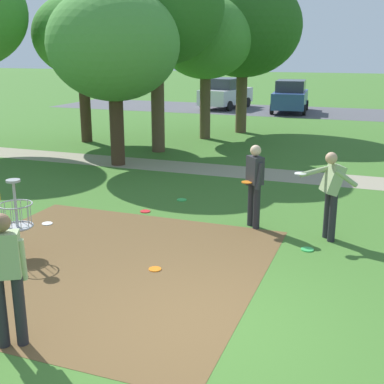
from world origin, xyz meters
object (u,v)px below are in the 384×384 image
Objects in this scene: frisbee_far_left at (307,249)px; parked_car_center_left at (290,96)px; frisbee_near_basket at (47,224)px; tree_far_right at (81,36)px; player_waiting_left at (255,181)px; player_foreground_watching at (6,273)px; tree_mid_left at (156,8)px; frisbee_far_right at (155,269)px; frisbee_mid_grass at (145,211)px; tree_near_left at (114,45)px; tree_far_left at (206,39)px; disc_golf_basket at (14,215)px; frisbee_scattered_a at (182,200)px; player_throwing at (331,190)px; tree_mid_right at (243,27)px; parked_car_leftmost at (226,93)px.

frisbee_far_left is 21.60m from parked_car_center_left.
tree_far_right is at bearing 116.80° from frisbee_near_basket.
parked_car_center_left is at bearing 97.64° from player_waiting_left.
player_foreground_watching is 13.08m from tree_mid_left.
player_foreground_watching is at bearing -105.39° from frisbee_far_right.
player_foreground_watching reaches higher than frisbee_near_basket.
frisbee_mid_grass is 3.17m from frisbee_far_right.
tree_near_left reaches higher than player_waiting_left.
tree_far_left reaches higher than player_foreground_watching.
tree_far_right is 1.29× the size of parked_car_center_left.
disc_golf_basket is at bearing -174.26° from frisbee_far_right.
frisbee_far_left is at bearing -37.86° from tree_near_left.
tree_far_right is (-6.08, 7.45, 4.01)m from frisbee_mid_grass.
disc_golf_basket is 6.12× the size of frisbee_mid_grass.
frisbee_scattered_a is at bearing 52.36° from frisbee_near_basket.
player_foreground_watching is at bearing -122.72° from player_throwing.
frisbee_near_basket is 21.71m from parked_car_center_left.
player_waiting_left is at bearing -3.19° from frisbee_mid_grass.
tree_near_left reaches higher than frisbee_near_basket.
tree_near_left reaches higher than disc_golf_basket.
tree_mid_right is 1.47× the size of parked_car_leftmost.
tree_near_left reaches higher than player_throwing.
parked_car_leftmost is at bearing 110.23° from frisbee_far_left.
parked_car_leftmost is (-1.43, 16.77, -2.75)m from tree_near_left.
frisbee_scattered_a is 20.36m from parked_car_leftmost.
frisbee_far_left is 2.86m from frisbee_far_right.
player_foreground_watching is at bearing -52.34° from disc_golf_basket.
player_waiting_left is at bearing 18.05° from frisbee_near_basket.
tree_mid_left is at bearing 113.54° from frisbee_far_right.
player_waiting_left is 2.70m from frisbee_mid_grass.
tree_far_left is at bearing 100.03° from player_foreground_watching.
parked_car_leftmost is at bearing 108.03° from player_waiting_left.
parked_car_leftmost is at bearing 96.93° from tree_mid_left.
frisbee_near_basket is at bearing 120.68° from player_foreground_watching.
player_throwing is at bearing -46.30° from tree_mid_left.
tree_mid_right is at bearing 87.36° from frisbee_near_basket.
parked_car_center_left is (2.70, 16.03, -2.75)m from tree_near_left.
frisbee_near_basket and frisbee_far_left have the same top height.
tree_far_right is (-4.51, 8.93, 4.01)m from frisbee_near_basket.
player_throwing is 1.53m from player_waiting_left.
parked_car_center_left reaches higher than disc_golf_basket.
tree_far_left reaches higher than player_waiting_left.
tree_mid_left is 1.23× the size of tree_far_left.
player_foreground_watching is 6.04m from player_throwing.
disc_golf_basket is 0.32× the size of parked_car_center_left.
frisbee_mid_grass is 12.73m from tree_mid_right.
frisbee_scattered_a is at bearing 68.77° from frisbee_mid_grass.
player_foreground_watching is 17.75m from tree_mid_right.
tree_far_left is at bearing -99.43° from parked_car_center_left.
player_throwing is (5.10, 2.70, 0.23)m from disc_golf_basket.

